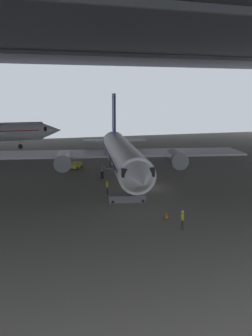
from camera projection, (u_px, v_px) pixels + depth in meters
The scene contains 8 objects.
ground_plane at pixel (138, 187), 46.15m from camera, with size 110.00×110.00×0.00m, color gray.
hangar_structure at pixel (104, 36), 55.63m from camera, with size 121.00×99.00×19.13m.
airplane_main at pixel (122, 155), 48.54m from camera, with size 32.58×33.24×10.61m.
boarding_stairs at pixel (126, 194), 39.85m from camera, with size 4.22×2.22×4.48m.
crew_worker_near_nose at pixel (183, 219), 31.43m from camera, with size 0.36×0.50×1.57m.
crew_worker_by_stairs at pixel (107, 186), 42.50m from camera, with size 0.32×0.53×1.59m.
traffic_cone_orange at pixel (167, 216), 34.21m from camera, with size 0.36×0.36×0.60m.
baggage_tug at pixel (75, 165), 57.30m from camera, with size 2.24×2.49×0.90m.
Camera 1 is at (-15.62, -42.23, 10.46)m, focal length 42.94 mm.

